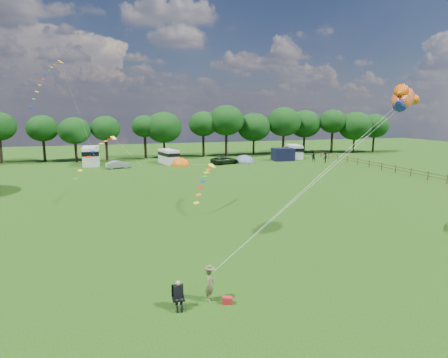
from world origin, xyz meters
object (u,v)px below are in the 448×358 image
object	(u,v)px
camp_chair	(178,291)
walker_a	(313,156)
tent_orange	(181,165)
car_b	(118,164)
car_d	(225,160)
walker_b	(325,157)
fish_kite	(402,98)
campervan_c	(169,156)
tent_greyblue	(244,163)
campervan_b	(91,155)
kite_flyer	(210,284)
campervan_d	(294,151)

from	to	relation	value
camp_chair	walker_a	world-z (taller)	walker_a
tent_orange	walker_a	size ratio (longest dim) A/B	1.80
car_b	car_d	distance (m)	17.84
camp_chair	walker_b	world-z (taller)	walker_b
car_d	fish_kite	world-z (taller)	fish_kite
campervan_c	camp_chair	size ratio (longest dim) A/B	3.96
tent_greyblue	tent_orange	bearing A→B (deg)	-179.70
car_d	camp_chair	world-z (taller)	car_d
car_d	fish_kite	distance (m)	41.81
fish_kite	camp_chair	bearing A→B (deg)	157.21
car_b	walker_b	xyz separation A→B (m)	(35.53, -3.18, 0.34)
campervan_b	camp_chair	size ratio (longest dim) A/B	4.66
tent_greyblue	walker_a	bearing A→B (deg)	-8.42
camp_chair	car_d	bearing A→B (deg)	73.87
car_d	fish_kite	bearing A→B (deg)	164.28
tent_orange	walker_b	xyz separation A→B (m)	(25.33, -3.88, 0.95)
car_b	campervan_b	bearing A→B (deg)	25.22
tent_orange	walker_a	distance (m)	24.13
fish_kite	car_b	bearing A→B (deg)	73.52
car_d	fish_kite	xyz separation A→B (m)	(0.21, -40.81, 9.11)
kite_flyer	walker_b	bearing A→B (deg)	-0.58
campervan_d	walker_a	bearing A→B (deg)	-158.45
walker_b	fish_kite	bearing A→B (deg)	27.65
kite_flyer	tent_orange	bearing A→B (deg)	28.34
car_d	tent_orange	xyz separation A→B (m)	(-7.63, 0.58, -0.67)
car_d	tent_greyblue	distance (m)	3.95
car_d	walker_b	xyz separation A→B (m)	(17.70, -3.30, 0.29)
walker_b	car_b	bearing A→B (deg)	-42.47
tent_greyblue	walker_b	xyz separation A→B (m)	(13.85, -3.94, 0.95)
walker_a	tent_orange	bearing A→B (deg)	-6.47
car_d	campervan_b	size ratio (longest dim) A/B	0.79
camp_chair	fish_kite	size ratio (longest dim) A/B	0.35
tent_greyblue	kite_flyer	size ratio (longest dim) A/B	2.53
tent_orange	tent_greyblue	bearing A→B (deg)	0.30
campervan_b	walker_a	world-z (taller)	campervan_b
campervan_b	camp_chair	world-z (taller)	campervan_b
tent_orange	kite_flyer	xyz separation A→B (m)	(-6.59, -46.17, 0.78)
car_d	walker_b	distance (m)	18.00
tent_orange	camp_chair	bearing A→B (deg)	-99.96
fish_kite	tent_orange	bearing A→B (deg)	60.32
tent_greyblue	walker_a	distance (m)	12.74
kite_flyer	walker_a	size ratio (longest dim) A/B	0.83
campervan_c	tent_orange	xyz separation A→B (m)	(1.66, -2.50, -1.30)
tent_orange	campervan_b	bearing A→B (deg)	161.51
car_b	tent_greyblue	bearing A→B (deg)	-100.58
campervan_c	walker_a	xyz separation A→B (m)	(25.71, -4.30, -0.36)
tent_greyblue	camp_chair	xyz separation A→B (m)	(-19.64, -46.53, 0.79)
campervan_b	walker_b	world-z (taller)	campervan_b
campervan_b	tent_orange	world-z (taller)	campervan_b
kite_flyer	fish_kite	size ratio (longest dim) A/B	0.42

